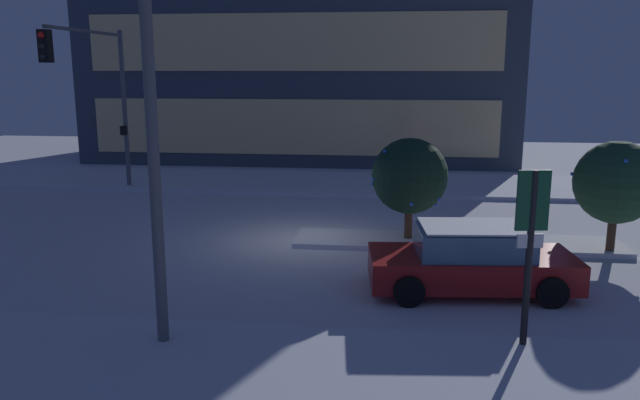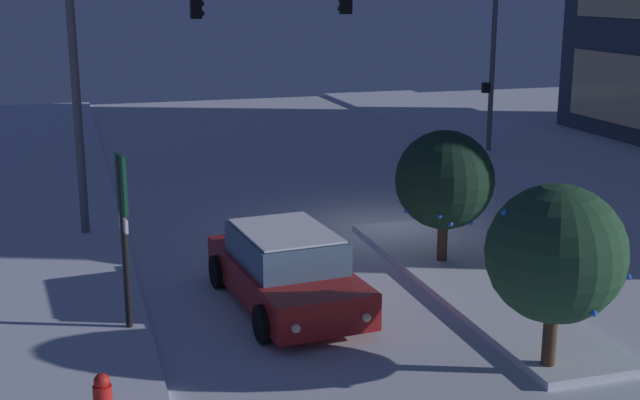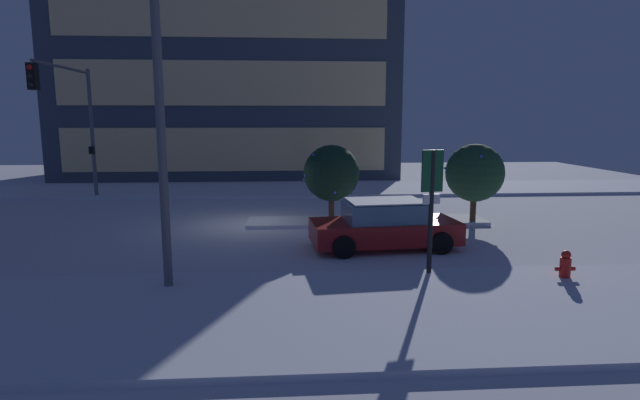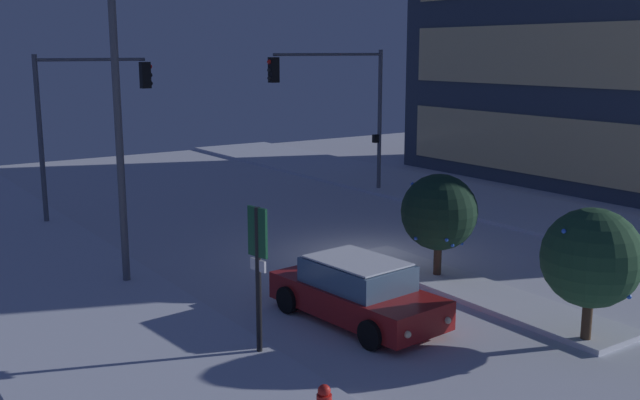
% 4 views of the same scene
% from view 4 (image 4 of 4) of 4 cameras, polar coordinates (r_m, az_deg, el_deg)
% --- Properties ---
extents(ground, '(52.00, 52.00, 0.00)m').
position_cam_4_polar(ground, '(22.95, 3.75, -4.33)').
color(ground, silver).
extents(curb_strip_near, '(52.00, 5.20, 0.14)m').
position_cam_4_polar(curb_strip_near, '(18.98, -18.10, -8.10)').
color(curb_strip_near, silver).
rests_on(curb_strip_near, ground).
extents(curb_strip_far, '(52.00, 5.20, 0.14)m').
position_cam_4_polar(curb_strip_far, '(29.16, 17.63, -1.29)').
color(curb_strip_far, silver).
rests_on(curb_strip_far, ground).
extents(median_strip, '(9.00, 1.80, 0.14)m').
position_cam_4_polar(median_strip, '(19.93, 11.61, -6.81)').
color(median_strip, silver).
rests_on(median_strip, ground).
extents(car_near, '(4.65, 2.39, 1.49)m').
position_cam_4_polar(car_near, '(17.37, 2.87, -7.12)').
color(car_near, maroon).
rests_on(car_near, ground).
extents(traffic_light_corner_near_left, '(0.32, 4.42, 6.14)m').
position_cam_4_polar(traffic_light_corner_near_left, '(28.58, -17.66, 7.02)').
color(traffic_light_corner_near_left, '#565960').
rests_on(traffic_light_corner_near_left, ground).
extents(traffic_light_corner_far_left, '(0.32, 5.87, 6.30)m').
position_cam_4_polar(traffic_light_corner_far_left, '(31.64, 1.49, 8.14)').
color(traffic_light_corner_far_left, '#565960').
rests_on(traffic_light_corner_far_left, ground).
extents(street_lamp_arched, '(0.58, 3.21, 8.26)m').
position_cam_4_polar(street_lamp_arched, '(20.12, -13.21, 8.63)').
color(street_lamp_arched, '#565960').
rests_on(street_lamp_arched, ground).
extents(parking_info_sign, '(0.55, 0.15, 3.19)m').
position_cam_4_polar(parking_info_sign, '(14.97, -4.83, -4.84)').
color(parking_info_sign, black).
rests_on(parking_info_sign, ground).
extents(decorated_tree_median, '(2.14, 2.11, 2.97)m').
position_cam_4_polar(decorated_tree_median, '(20.39, 9.22, -0.95)').
color(decorated_tree_median, '#473323').
rests_on(decorated_tree_median, ground).
extents(decorated_tree_left_of_median, '(2.14, 2.14, 3.02)m').
position_cam_4_polar(decorated_tree_left_of_median, '(16.62, 20.32, -4.25)').
color(decorated_tree_left_of_median, '#473323').
rests_on(decorated_tree_left_of_median, ground).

